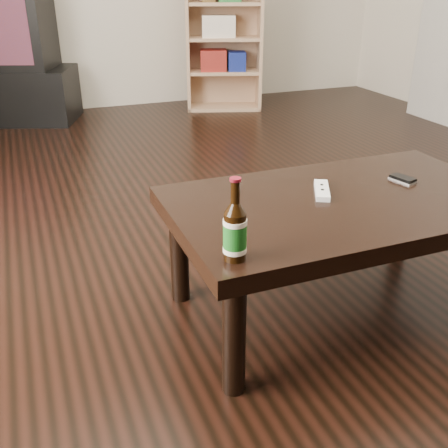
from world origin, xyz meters
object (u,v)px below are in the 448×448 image
object	(u,v)px
tv_stand	(8,95)
beer_bottle	(235,232)
coffee_table	(342,214)
phone	(403,179)
bookshelf	(223,35)
remote	(322,190)

from	to	relation	value
tv_stand	beer_bottle	world-z (taller)	beer_bottle
coffee_table	phone	size ratio (longest dim) A/B	11.50
beer_bottle	tv_stand	bearing A→B (deg)	98.37
tv_stand	beer_bottle	xyz separation A→B (m)	(0.53, -3.57, 0.30)
coffee_table	beer_bottle	distance (m)	0.57
beer_bottle	phone	distance (m)	0.84
coffee_table	beer_bottle	world-z (taller)	beer_bottle
coffee_table	beer_bottle	bearing A→B (deg)	-153.35
bookshelf	tv_stand	bearing A→B (deg)	-168.00
remote	tv_stand	bearing A→B (deg)	134.46
tv_stand	beer_bottle	distance (m)	3.62
beer_bottle	remote	xyz separation A→B (m)	(0.45, 0.31, -0.07)
tv_stand	phone	bearing A→B (deg)	-47.76
bookshelf	remote	xyz separation A→B (m)	(-0.83, -3.04, -0.19)
beer_bottle	phone	size ratio (longest dim) A/B	2.24
tv_stand	remote	xyz separation A→B (m)	(0.98, -3.26, 0.23)
tv_stand	remote	world-z (taller)	remote
tv_stand	beer_bottle	bearing A→B (deg)	-61.24
beer_bottle	remote	distance (m)	0.55
bookshelf	beer_bottle	xyz separation A→B (m)	(-1.28, -3.35, -0.12)
beer_bottle	phone	xyz separation A→B (m)	(0.78, 0.31, -0.07)
bookshelf	beer_bottle	size ratio (longest dim) A/B	5.36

